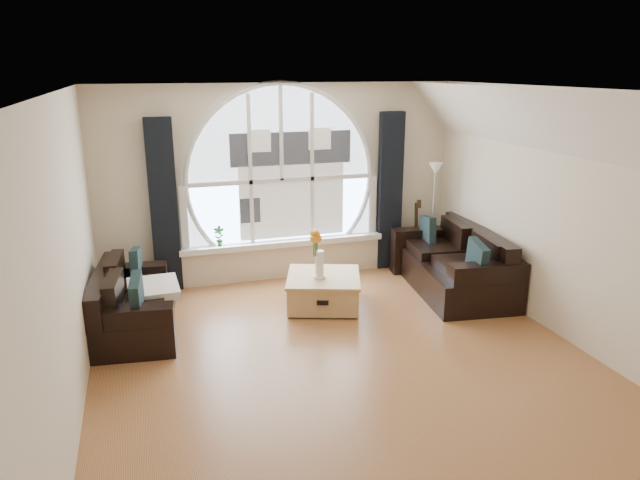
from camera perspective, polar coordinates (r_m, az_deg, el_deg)
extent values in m
cube|color=brown|center=(6.13, 2.53, -11.79)|extent=(5.00, 5.50, 0.01)
cube|color=silver|center=(5.40, 2.90, 14.34)|extent=(5.00, 5.50, 0.01)
cube|color=beige|center=(8.18, -3.83, 5.56)|extent=(5.00, 0.01, 2.70)
cube|color=beige|center=(3.34, 19.17, -12.22)|extent=(5.00, 0.01, 2.70)
cube|color=beige|center=(5.34, -23.44, -1.80)|extent=(0.01, 5.50, 2.70)
cube|color=beige|center=(6.85, 22.81, 2.11)|extent=(0.01, 5.50, 2.70)
cube|color=silver|center=(6.50, 21.73, 10.50)|extent=(0.92, 5.50, 0.72)
cube|color=silver|center=(8.11, -3.82, 7.43)|extent=(2.60, 0.06, 2.15)
cube|color=white|center=(8.29, -3.56, -0.28)|extent=(2.90, 0.22, 0.08)
cube|color=white|center=(8.08, -3.77, 7.39)|extent=(2.76, 0.08, 2.15)
cube|color=silver|center=(8.15, -2.74, 6.60)|extent=(1.70, 0.02, 1.50)
cube|color=black|center=(7.90, -14.97, 3.14)|extent=(0.35, 0.12, 2.30)
cube|color=black|center=(8.61, 6.83, 4.68)|extent=(0.35, 0.12, 2.30)
cube|color=black|center=(6.98, -17.70, -5.33)|extent=(0.99, 1.70, 0.72)
cube|color=black|center=(7.99, 12.78, -2.15)|extent=(1.18, 2.00, 0.84)
cube|color=tan|center=(7.37, 0.34, -4.82)|extent=(1.13, 1.13, 0.44)
cube|color=silver|center=(6.89, -15.92, -4.57)|extent=(0.58, 0.58, 0.10)
cube|color=white|center=(7.12, -0.06, -0.76)|extent=(0.24, 0.24, 0.70)
cube|color=#B2B2B2|center=(8.63, 10.91, 2.13)|extent=(0.24, 0.24, 1.60)
cube|color=#945631|center=(8.79, 9.15, 0.66)|extent=(0.41, 0.33, 1.06)
imported|color=#1E6023|center=(8.09, -9.81, 0.39)|extent=(0.16, 0.13, 0.28)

